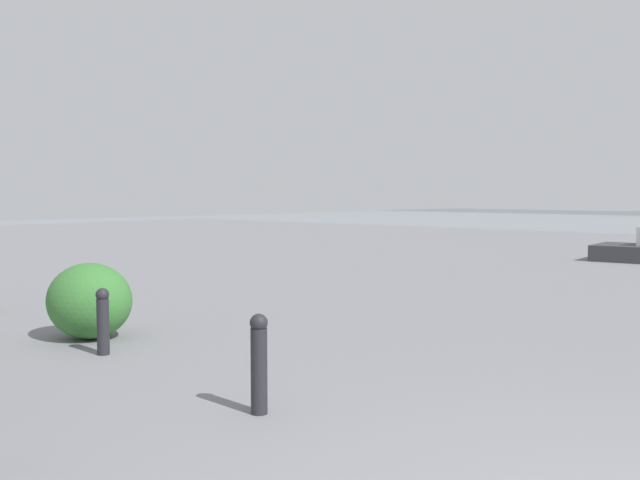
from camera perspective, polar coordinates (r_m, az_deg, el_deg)
bollard_near at (r=5.09m, az=-4.99°, el=-9.84°), size 0.13×0.13×0.72m
bollard_mid at (r=7.22m, az=-17.27°, el=-6.22°), size 0.13×0.13×0.66m
shrub_round at (r=8.05m, az=-18.26°, el=-4.73°), size 0.97×0.88×0.83m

